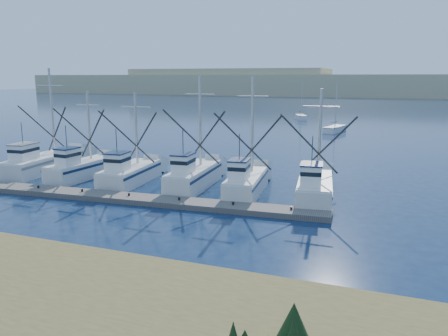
{
  "coord_description": "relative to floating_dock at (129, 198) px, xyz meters",
  "views": [
    {
      "loc": [
        9.0,
        -19.9,
        9.01
      ],
      "look_at": [
        -1.35,
        8.0,
        2.78
      ],
      "focal_mm": 35.0,
      "sensor_mm": 36.0,
      "label": 1
    }
  ],
  "objects": [
    {
      "name": "ground",
      "position": [
        8.43,
        -6.86,
        -0.2
      ],
      "size": [
        500.0,
        500.0,
        0.0
      ],
      "primitive_type": "plane",
      "color": "#0D1D3C",
      "rests_on": "ground"
    },
    {
      "name": "floating_dock",
      "position": [
        0.0,
        0.0,
        0.0
      ],
      "size": [
        29.38,
        3.82,
        0.39
      ],
      "primitive_type": "cube",
      "rotation": [
        0.0,
        0.0,
        0.06
      ],
      "color": "#66605B",
      "rests_on": "ground"
    },
    {
      "name": "dune_ridge",
      "position": [
        8.43,
        203.14,
        4.8
      ],
      "size": [
        360.0,
        60.0,
        10.0
      ],
      "primitive_type": "cube",
      "color": "tan",
      "rests_on": "ground"
    },
    {
      "name": "trawler_fleet",
      "position": [
        -0.74,
        5.05,
        0.78
      ],
      "size": [
        29.55,
        9.64,
        9.84
      ],
      "color": "silver",
      "rests_on": "ground"
    },
    {
      "name": "sailboat_near",
      "position": [
        9.58,
        47.23,
        0.3
      ],
      "size": [
        3.29,
        6.24,
        8.1
      ],
      "rotation": [
        0.0,
        0.0,
        -0.25
      ],
      "color": "silver",
      "rests_on": "ground"
    },
    {
      "name": "sailboat_far",
      "position": [
        0.29,
        66.9,
        0.3
      ],
      "size": [
        3.49,
        5.6,
        8.1
      ],
      "rotation": [
        0.0,
        0.0,
        0.36
      ],
      "color": "silver",
      "rests_on": "ground"
    }
  ]
}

